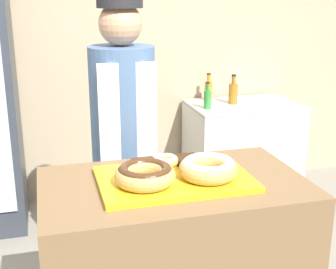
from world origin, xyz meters
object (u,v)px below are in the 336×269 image
donut_light_glaze (208,168)px  chest_freezer (242,149)px  brownie_back_right (187,160)px  bottle_green (208,98)px  serving_tray (174,179)px  bottle_orange (208,90)px  brownie_back_left (144,164)px  baker_person (124,145)px  donut_chocolate_glaze (145,174)px  donut_mini_center (166,160)px  bottle_amber (233,93)px

donut_light_glaze → chest_freezer: donut_light_glaze is taller
brownie_back_right → bottle_green: bottle_green is taller
serving_tray → donut_light_glaze: (0.14, -0.05, 0.06)m
bottle_orange → brownie_back_left: bearing=-117.9°
baker_person → chest_freezer: size_ratio=1.90×
donut_light_glaze → chest_freezer: bearing=61.7°
bottle_orange → donut_chocolate_glaze: bearing=-116.5°
brownie_back_right → bottle_orange: 1.98m
donut_light_glaze → bottle_green: 1.84m
donut_mini_center → baker_person: size_ratio=0.07×
donut_chocolate_glaze → bottle_green: 1.95m
donut_chocolate_glaze → brownie_back_left: size_ratio=2.53×
donut_chocolate_glaze → donut_light_glaze: (0.27, 0.00, 0.00)m
donut_mini_center → brownie_back_left: size_ratio=1.21×
donut_mini_center → chest_freezer: (1.11, 1.62, -0.58)m
brownie_back_right → donut_light_glaze: bearing=-78.8°
brownie_back_left → bottle_green: size_ratio=0.45×
serving_tray → chest_freezer: bearing=57.8°
donut_mini_center → chest_freezer: bearing=55.6°
donut_light_glaze → bottle_orange: bearing=70.0°
bottle_green → chest_freezer: bearing=13.2°
donut_mini_center → bottle_green: size_ratio=0.55×
serving_tray → donut_chocolate_glaze: bearing=-161.5°
donut_mini_center → brownie_back_right: 0.10m
serving_tray → baker_person: 0.66m
serving_tray → bottle_amber: bearing=60.3°
bottle_amber → bottle_green: (-0.27, -0.11, -0.01)m
donut_light_glaze → brownie_back_left: size_ratio=2.53×
serving_tray → donut_mini_center: (0.00, 0.14, 0.04)m
bottle_green → serving_tray: bearing=-114.2°
donut_light_glaze → donut_mini_center: (-0.14, 0.18, -0.02)m
serving_tray → donut_mini_center: size_ratio=5.34×
brownie_back_right → bottle_orange: (0.77, 1.82, -0.08)m
donut_mini_center → bottle_orange: 2.02m
serving_tray → chest_freezer: size_ratio=0.71×
brownie_back_right → bottle_amber: (0.92, 1.65, -0.08)m
brownie_back_left → bottle_green: bearing=60.9°
donut_chocolate_glaze → bottle_orange: 2.24m
donut_light_glaze → brownie_back_left: (-0.24, 0.18, -0.03)m
donut_light_glaze → brownie_back_right: (-0.04, 0.18, -0.03)m
baker_person → bottle_green: (0.86, 1.03, -0.01)m
chest_freezer → bottle_green: bearing=-166.8°
baker_person → bottle_green: size_ratio=7.87×
donut_mini_center → brownie_back_right: (0.10, 0.00, -0.01)m
serving_tray → brownie_back_right: size_ratio=6.47×
donut_mini_center → bottle_green: bearing=63.9°
bottle_green → donut_mini_center: bearing=-116.1°
brownie_back_left → baker_person: baker_person is taller
donut_chocolate_glaze → bottle_amber: 2.17m
donut_light_glaze → brownie_back_right: donut_light_glaze is taller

